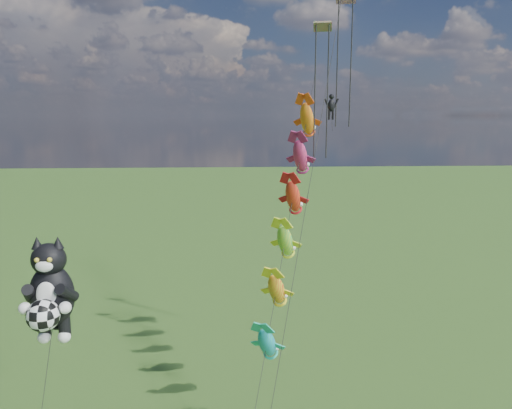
{
  "coord_description": "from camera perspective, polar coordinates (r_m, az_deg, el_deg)",
  "views": [
    {
      "loc": [
        12.33,
        -17.07,
        17.05
      ],
      "look_at": [
        14.06,
        13.02,
        11.67
      ],
      "focal_mm": 35.0,
      "sensor_mm": 36.0,
      "label": 1
    }
  ],
  "objects": [
    {
      "name": "cat_kite_rig",
      "position": [
        25.65,
        -22.51,
        -9.25
      ],
      "size": [
        2.38,
        4.13,
        11.52
      ],
      "rotation": [
        0.0,
        0.0,
        -0.19
      ],
      "color": "brown",
      "rests_on": "ground"
    },
    {
      "name": "fish_windsock_rig",
      "position": [
        28.49,
        3.81,
        -1.66
      ],
      "size": [
        5.86,
        14.94,
        20.02
      ],
      "rotation": [
        0.0,
        0.0,
        -0.04
      ],
      "color": "brown",
      "rests_on": "ground"
    },
    {
      "name": "parafoil_rig",
      "position": [
        31.6,
        8.53,
        12.97
      ],
      "size": [
        7.77,
        16.28,
        26.15
      ],
      "rotation": [
        0.0,
        0.0,
        -0.33
      ],
      "color": "brown",
      "rests_on": "ground"
    }
  ]
}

